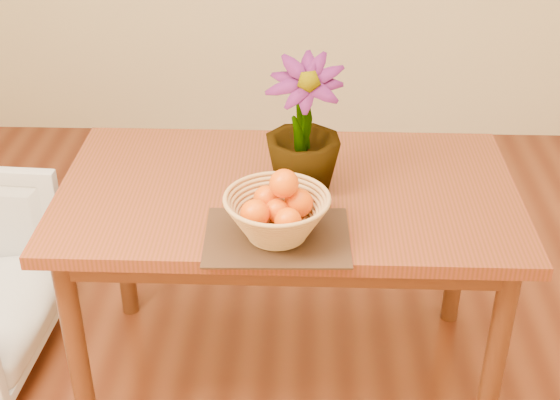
{
  "coord_description": "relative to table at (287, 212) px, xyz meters",
  "views": [
    {
      "loc": [
        0.05,
        -1.76,
        1.94
      ],
      "look_at": [
        -0.01,
        0.03,
        0.86
      ],
      "focal_mm": 50.0,
      "sensor_mm": 36.0,
      "label": 1
    }
  ],
  "objects": [
    {
      "name": "placemat",
      "position": [
        -0.02,
        -0.28,
        0.09
      ],
      "size": [
        0.41,
        0.31,
        0.01
      ],
      "primitive_type": "cube",
      "rotation": [
        0.0,
        0.0,
        0.03
      ],
      "color": "#321F12",
      "rests_on": "table"
    },
    {
      "name": "orange_pile",
      "position": [
        -0.02,
        -0.27,
        0.19
      ],
      "size": [
        0.19,
        0.19,
        0.14
      ],
      "rotation": [
        0.0,
        0.0,
        -0.12
      ],
      "color": "#D74B03",
      "rests_on": "wicker_basket"
    },
    {
      "name": "potted_plant",
      "position": [
        0.04,
        0.0,
        0.29
      ],
      "size": [
        0.26,
        0.26,
        0.41
      ],
      "primitive_type": "imported",
      "rotation": [
        0.0,
        0.0,
        -0.16
      ],
      "color": "#1B4915",
      "rests_on": "table"
    },
    {
      "name": "wicker_basket",
      "position": [
        -0.02,
        -0.28,
        0.15
      ],
      "size": [
        0.29,
        0.29,
        0.12
      ],
      "color": "tan",
      "rests_on": "placemat"
    },
    {
      "name": "table",
      "position": [
        0.0,
        0.0,
        0.0
      ],
      "size": [
        1.4,
        0.8,
        0.75
      ],
      "color": "maroon",
      "rests_on": "floor"
    }
  ]
}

